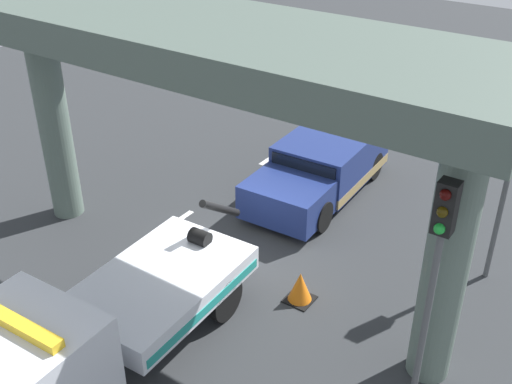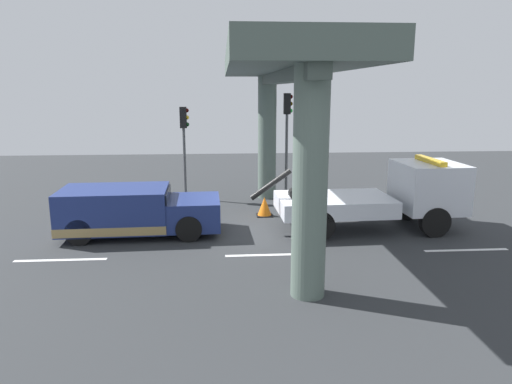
% 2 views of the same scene
% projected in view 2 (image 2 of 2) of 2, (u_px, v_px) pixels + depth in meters
% --- Properties ---
extents(ground_plane, '(60.00, 40.00, 0.10)m').
position_uv_depth(ground_plane, '(263.00, 233.00, 16.22)').
color(ground_plane, '#2D3033').
extents(lane_stripe_west, '(2.60, 0.16, 0.01)m').
position_uv_depth(lane_stripe_west, '(61.00, 260.00, 13.48)').
color(lane_stripe_west, silver).
rests_on(lane_stripe_west, ground).
extents(lane_stripe_mid, '(2.60, 0.16, 0.01)m').
position_uv_depth(lane_stripe_mid, '(269.00, 255.00, 13.90)').
color(lane_stripe_mid, silver).
rests_on(lane_stripe_mid, ground).
extents(lane_stripe_east, '(2.60, 0.16, 0.01)m').
position_uv_depth(lane_stripe_east, '(466.00, 250.00, 14.32)').
color(lane_stripe_east, silver).
rests_on(lane_stripe_east, ground).
extents(tow_truck_white, '(7.29, 2.60, 2.46)m').
position_uv_depth(tow_truck_white, '(389.00, 195.00, 16.29)').
color(tow_truck_white, silver).
rests_on(tow_truck_white, ground).
extents(towed_van_green, '(5.27, 2.38, 1.58)m').
position_uv_depth(towed_van_green, '(133.00, 212.00, 15.74)').
color(towed_van_green, navy).
rests_on(towed_van_green, ground).
extents(overpass_structure, '(3.60, 12.32, 6.02)m').
position_uv_depth(overpass_structure, '(283.00, 78.00, 15.16)').
color(overpass_structure, '#596B60').
rests_on(overpass_structure, ground).
extents(traffic_light_near, '(0.39, 0.32, 4.03)m').
position_uv_depth(traffic_light_near, '(184.00, 132.00, 20.45)').
color(traffic_light_near, '#515456').
rests_on(traffic_light_near, ground).
extents(traffic_light_far, '(0.39, 0.32, 4.60)m').
position_uv_depth(traffic_light_far, '(287.00, 122.00, 20.68)').
color(traffic_light_far, '#515456').
rests_on(traffic_light_far, ground).
extents(traffic_cone_orange, '(0.62, 0.62, 0.73)m').
position_uv_depth(traffic_cone_orange, '(265.00, 207.00, 18.14)').
color(traffic_cone_orange, orange).
rests_on(traffic_cone_orange, ground).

